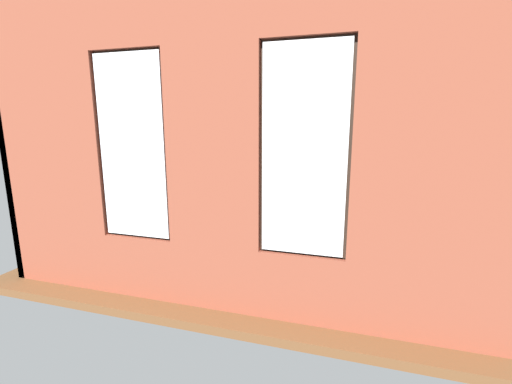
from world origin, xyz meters
TOP-DOWN VIEW (x-y plane):
  - ground_plane at (0.00, 0.00)m, footprint 6.27×5.64m
  - brick_wall_with_windows at (0.00, 2.44)m, footprint 5.67×0.30m
  - white_wall_right at (2.78, 0.20)m, footprint 0.10×4.64m
  - couch_by_window at (0.43, 1.79)m, footprint 1.96×0.87m
  - couch_left at (-2.13, -0.05)m, footprint 1.03×2.06m
  - coffee_table at (0.49, -0.18)m, footprint 1.50×0.87m
  - cup_ceramic at (0.49, -0.18)m, footprint 0.08×0.08m
  - candle_jar at (0.68, -0.29)m, footprint 0.08×0.08m
  - table_plant_small at (0.08, -0.33)m, footprint 0.14×0.14m
  - remote_black at (0.38, -0.05)m, footprint 0.14×0.17m
  - media_console at (2.48, -0.05)m, footprint 1.00×0.42m
  - tv_flatscreen at (2.48, -0.05)m, footprint 1.16×0.20m
  - papasan_chair at (0.05, -1.52)m, footprint 1.15×1.15m
  - potted_plant_between_couches at (-1.00, 1.74)m, footprint 0.40×0.40m
  - potted_plant_corner_near_left at (-2.29, -1.82)m, footprint 0.67×0.75m
  - potted_plant_beside_window_right at (2.02, 1.89)m, footprint 0.39×0.39m
  - potted_plant_mid_room_small at (-0.40, -1.02)m, footprint 0.52×0.52m

SIDE VIEW (x-z plane):
  - ground_plane at x=0.00m, z-range -0.10..0.00m
  - media_console at x=2.48m, z-range 0.00..0.59m
  - couch_left at x=-2.13m, z-range -0.07..0.73m
  - couch_by_window at x=0.43m, z-range -0.07..0.73m
  - coffee_table at x=0.49m, z-range 0.17..0.60m
  - potted_plant_between_couches at x=-1.00m, z-range 0.08..0.75m
  - remote_black at x=0.38m, z-range 0.44..0.46m
  - potted_plant_beside_window_right at x=2.02m, z-range 0.11..0.79m
  - papasan_chair at x=0.05m, z-range 0.10..0.81m
  - cup_ceramic at x=0.49m, z-range 0.44..0.52m
  - candle_jar at x=0.68m, z-range 0.44..0.54m
  - potted_plant_mid_room_small at x=-0.40m, z-range 0.14..0.90m
  - table_plant_small at x=0.08m, z-range 0.44..0.66m
  - potted_plant_corner_near_left at x=-2.29m, z-range 0.12..1.38m
  - tv_flatscreen at x=2.48m, z-range 0.59..1.37m
  - brick_wall_with_windows at x=0.00m, z-range -0.01..3.53m
  - white_wall_right at x=2.78m, z-range 0.00..3.54m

